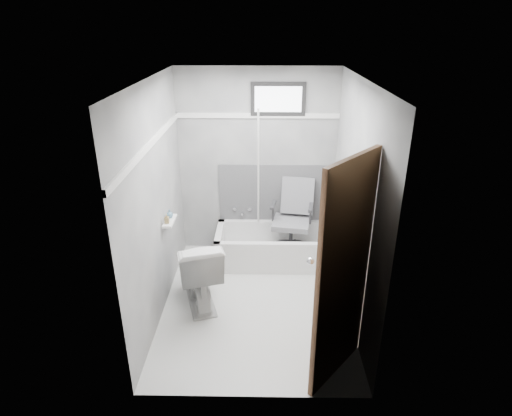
{
  "coord_description": "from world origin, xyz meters",
  "views": [
    {
      "loc": [
        0.07,
        -3.93,
        2.88
      ],
      "look_at": [
        0.0,
        0.35,
        1.0
      ],
      "focal_mm": 30.0,
      "sensor_mm": 36.0,
      "label": 1
    }
  ],
  "objects_px": {
    "soap_bottle_b": "(169,214)",
    "toilet": "(198,271)",
    "office_chair": "(291,218)",
    "bathtub": "(275,246)",
    "soap_bottle_a": "(167,219)",
    "door": "(384,297)"
  },
  "relations": [
    {
      "from": "toilet",
      "to": "soap_bottle_a",
      "type": "bearing_deg",
      "value": -37.62
    },
    {
      "from": "toilet",
      "to": "door",
      "type": "distance_m",
      "value": 2.14
    },
    {
      "from": "toilet",
      "to": "door",
      "type": "relative_size",
      "value": 0.41
    },
    {
      "from": "soap_bottle_a",
      "to": "soap_bottle_b",
      "type": "distance_m",
      "value": 0.14
    },
    {
      "from": "soap_bottle_b",
      "to": "bathtub",
      "type": "bearing_deg",
      "value": 29.28
    },
    {
      "from": "door",
      "to": "office_chair",
      "type": "bearing_deg",
      "value": 103.47
    },
    {
      "from": "toilet",
      "to": "door",
      "type": "bearing_deg",
      "value": 124.45
    },
    {
      "from": "office_chair",
      "to": "bathtub",
      "type": "bearing_deg",
      "value": -157.07
    },
    {
      "from": "soap_bottle_b",
      "to": "toilet",
      "type": "bearing_deg",
      "value": -39.38
    },
    {
      "from": "toilet",
      "to": "soap_bottle_a",
      "type": "height_order",
      "value": "soap_bottle_a"
    },
    {
      "from": "office_chair",
      "to": "soap_bottle_a",
      "type": "height_order",
      "value": "office_chair"
    },
    {
      "from": "toilet",
      "to": "office_chair",
      "type": "bearing_deg",
      "value": -154.18
    },
    {
      "from": "bathtub",
      "to": "soap_bottle_b",
      "type": "xyz_separation_m",
      "value": [
        -1.17,
        -0.66,
        0.75
      ]
    },
    {
      "from": "office_chair",
      "to": "door",
      "type": "distance_m",
      "value": 2.36
    },
    {
      "from": "bathtub",
      "to": "office_chair",
      "type": "height_order",
      "value": "office_chair"
    },
    {
      "from": "office_chair",
      "to": "soap_bottle_b",
      "type": "distance_m",
      "value": 1.59
    },
    {
      "from": "office_chair",
      "to": "door",
      "type": "relative_size",
      "value": 0.47
    },
    {
      "from": "door",
      "to": "toilet",
      "type": "bearing_deg",
      "value": 141.09
    },
    {
      "from": "office_chair",
      "to": "soap_bottle_b",
      "type": "relative_size",
      "value": 9.71
    },
    {
      "from": "bathtub",
      "to": "soap_bottle_b",
      "type": "distance_m",
      "value": 1.54
    },
    {
      "from": "office_chair",
      "to": "soap_bottle_b",
      "type": "xyz_separation_m",
      "value": [
        -1.38,
        -0.71,
        0.37
      ]
    },
    {
      "from": "office_chair",
      "to": "soap_bottle_a",
      "type": "xyz_separation_m",
      "value": [
        -1.38,
        -0.85,
        0.38
      ]
    }
  ]
}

